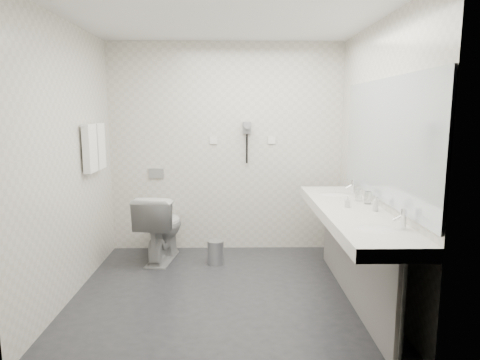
{
  "coord_description": "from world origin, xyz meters",
  "views": [
    {
      "loc": [
        0.09,
        -3.82,
        1.7
      ],
      "look_at": [
        0.15,
        0.15,
        1.05
      ],
      "focal_mm": 31.72,
      "sensor_mm": 36.0,
      "label": 1
    }
  ],
  "objects": [
    {
      "name": "floor",
      "position": [
        0.0,
        0.0,
        0.0
      ],
      "size": [
        2.8,
        2.8,
        0.0
      ],
      "primitive_type": "plane",
      "color": "#252529",
      "rests_on": "ground"
    },
    {
      "name": "ceiling",
      "position": [
        0.0,
        0.0,
        2.5
      ],
      "size": [
        2.8,
        2.8,
        0.0
      ],
      "primitive_type": "plane",
      "rotation": [
        3.14,
        0.0,
        0.0
      ],
      "color": "silver",
      "rests_on": "wall_back"
    },
    {
      "name": "wall_back",
      "position": [
        0.0,
        1.3,
        1.25
      ],
      "size": [
        2.8,
        0.0,
        2.8
      ],
      "primitive_type": "plane",
      "rotation": [
        1.57,
        0.0,
        0.0
      ],
      "color": "silver",
      "rests_on": "floor"
    },
    {
      "name": "wall_front",
      "position": [
        0.0,
        -1.3,
        1.25
      ],
      "size": [
        2.8,
        0.0,
        2.8
      ],
      "primitive_type": "plane",
      "rotation": [
        -1.57,
        0.0,
        0.0
      ],
      "color": "silver",
      "rests_on": "floor"
    },
    {
      "name": "wall_left",
      "position": [
        -1.4,
        0.0,
        1.25
      ],
      "size": [
        0.0,
        2.6,
        2.6
      ],
      "primitive_type": "plane",
      "rotation": [
        1.57,
        0.0,
        1.57
      ],
      "color": "silver",
      "rests_on": "floor"
    },
    {
      "name": "wall_right",
      "position": [
        1.4,
        0.0,
        1.25
      ],
      "size": [
        0.0,
        2.6,
        2.6
      ],
      "primitive_type": "plane",
      "rotation": [
        1.57,
        0.0,
        -1.57
      ],
      "color": "silver",
      "rests_on": "floor"
    },
    {
      "name": "vanity_counter",
      "position": [
        1.12,
        -0.2,
        0.8
      ],
      "size": [
        0.55,
        2.2,
        0.1
      ],
      "primitive_type": "cube",
      "color": "white",
      "rests_on": "floor"
    },
    {
      "name": "vanity_panel",
      "position": [
        1.15,
        -0.2,
        0.38
      ],
      "size": [
        0.03,
        2.15,
        0.75
      ],
      "primitive_type": "cube",
      "color": "gray",
      "rests_on": "floor"
    },
    {
      "name": "vanity_post_near",
      "position": [
        1.18,
        -1.24,
        0.38
      ],
      "size": [
        0.06,
        0.06,
        0.75
      ],
      "primitive_type": "cylinder",
      "color": "silver",
      "rests_on": "floor"
    },
    {
      "name": "vanity_post_far",
      "position": [
        1.18,
        0.84,
        0.38
      ],
      "size": [
        0.06,
        0.06,
        0.75
      ],
      "primitive_type": "cylinder",
      "color": "silver",
      "rests_on": "floor"
    },
    {
      "name": "mirror",
      "position": [
        1.39,
        -0.2,
        1.45
      ],
      "size": [
        0.02,
        2.2,
        1.05
      ],
      "primitive_type": "cube",
      "color": "#B2BCC6",
      "rests_on": "wall_right"
    },
    {
      "name": "basin_near",
      "position": [
        1.12,
        -0.85,
        0.83
      ],
      "size": [
        0.4,
        0.31,
        0.05
      ],
      "primitive_type": "ellipsoid",
      "color": "white",
      "rests_on": "vanity_counter"
    },
    {
      "name": "basin_far",
      "position": [
        1.12,
        0.45,
        0.83
      ],
      "size": [
        0.4,
        0.31,
        0.05
      ],
      "primitive_type": "ellipsoid",
      "color": "white",
      "rests_on": "vanity_counter"
    },
    {
      "name": "faucet_near",
      "position": [
        1.32,
        -0.85,
        0.92
      ],
      "size": [
        0.04,
        0.04,
        0.15
      ],
      "primitive_type": "cylinder",
      "color": "silver",
      "rests_on": "vanity_counter"
    },
    {
      "name": "faucet_far",
      "position": [
        1.32,
        0.45,
        0.92
      ],
      "size": [
        0.04,
        0.04,
        0.15
      ],
      "primitive_type": "cylinder",
      "color": "silver",
      "rests_on": "vanity_counter"
    },
    {
      "name": "soap_bottle_a",
      "position": [
        1.1,
        -0.15,
        0.9
      ],
      "size": [
        0.05,
        0.05,
        0.1
      ],
      "primitive_type": "imported",
      "rotation": [
        0.0,
        0.0,
        -0.09
      ],
      "color": "silver",
      "rests_on": "vanity_counter"
    },
    {
      "name": "soap_bottle_c",
      "position": [
        1.3,
        -0.3,
        0.92
      ],
      "size": [
        0.06,
        0.06,
        0.13
      ],
      "primitive_type": "imported",
      "rotation": [
        0.0,
        0.0,
        -0.28
      ],
      "color": "silver",
      "rests_on": "vanity_counter"
    },
    {
      "name": "glass_left",
      "position": [
        1.33,
        -0.01,
        0.91
      ],
      "size": [
        0.08,
        0.08,
        0.11
      ],
      "primitive_type": "cylinder",
      "rotation": [
        0.0,
        0.0,
        -0.42
      ],
      "color": "silver",
      "rests_on": "vanity_counter"
    },
    {
      "name": "glass_right",
      "position": [
        1.28,
        0.12,
        0.91
      ],
      "size": [
        0.07,
        0.07,
        0.11
      ],
      "primitive_type": "cylinder",
      "rotation": [
        0.0,
        0.0,
        -0.2
      ],
      "color": "silver",
      "rests_on": "vanity_counter"
    },
    {
      "name": "toilet",
      "position": [
        -0.74,
        0.88,
        0.39
      ],
      "size": [
        0.53,
        0.82,
        0.78
      ],
      "primitive_type": "imported",
      "rotation": [
        0.0,
        0.0,
        3.01
      ],
      "color": "white",
      "rests_on": "floor"
    },
    {
      "name": "flush_plate",
      "position": [
        -0.85,
        1.29,
        0.95
      ],
      "size": [
        0.18,
        0.02,
        0.12
      ],
      "primitive_type": "cube",
      "color": "#B2B5BA",
      "rests_on": "wall_back"
    },
    {
      "name": "pedal_bin",
      "position": [
        -0.11,
        0.73,
        0.13
      ],
      "size": [
        0.2,
        0.2,
        0.25
      ],
      "primitive_type": "cylinder",
      "rotation": [
        0.0,
        0.0,
        -0.12
      ],
      "color": "#B2B5BA",
      "rests_on": "floor"
    },
    {
      "name": "bin_lid",
      "position": [
        -0.11,
        0.73,
        0.26
      ],
      "size": [
        0.18,
        0.18,
        0.02
      ],
      "primitive_type": "cylinder",
      "color": "#B2B5BA",
      "rests_on": "pedal_bin"
    },
    {
      "name": "towel_rail",
      "position": [
        -1.35,
        0.55,
        1.55
      ],
      "size": [
        0.02,
        0.62,
        0.02
      ],
      "primitive_type": "cylinder",
      "rotation": [
        1.57,
        0.0,
        0.0
      ],
      "color": "silver",
      "rests_on": "wall_left"
    },
    {
      "name": "towel_near",
      "position": [
        -1.34,
        0.41,
        1.33
      ],
      "size": [
        0.07,
        0.24,
        0.48
      ],
      "primitive_type": "cube",
      "color": "white",
      "rests_on": "towel_rail"
    },
    {
      "name": "towel_far",
      "position": [
        -1.34,
        0.69,
        1.33
      ],
      "size": [
        0.07,
        0.24,
        0.48
      ],
      "primitive_type": "cube",
      "color": "white",
      "rests_on": "towel_rail"
    },
    {
      "name": "dryer_cradle",
      "position": [
        0.25,
        1.27,
        1.5
      ],
      "size": [
        0.1,
        0.04,
        0.14
      ],
      "primitive_type": "cube",
      "color": "gray",
      "rests_on": "wall_back"
    },
    {
      "name": "dryer_barrel",
      "position": [
        0.25,
        1.2,
        1.53
      ],
      "size": [
        0.08,
        0.14,
        0.08
      ],
      "primitive_type": "cylinder",
      "rotation": [
        1.57,
        0.0,
        0.0
      ],
      "color": "gray",
      "rests_on": "dryer_cradle"
    },
    {
      "name": "dryer_cord",
      "position": [
        0.25,
        1.26,
        1.25
      ],
      "size": [
        0.02,
        0.02,
        0.35
      ],
      "primitive_type": "cylinder",
      "color": "black",
      "rests_on": "dryer_cradle"
    },
    {
      "name": "switch_plate_a",
      "position": [
        -0.15,
        1.29,
        1.35
      ],
      "size": [
        0.09,
        0.02,
        0.09
      ],
      "primitive_type": "cube",
      "color": "white",
      "rests_on": "wall_back"
    },
    {
      "name": "switch_plate_b",
      "position": [
        0.55,
        1.29,
        1.35
      ],
      "size": [
        0.09,
        0.02,
        0.09
      ],
      "primitive_type": "cube",
      "color": "white",
      "rests_on": "wall_back"
    }
  ]
}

